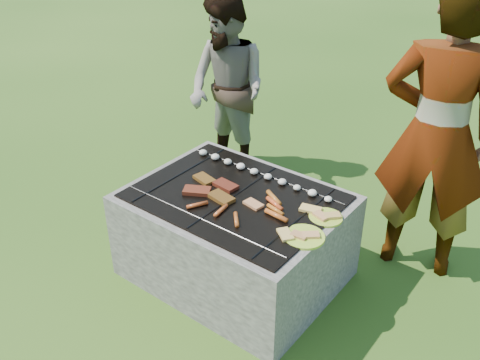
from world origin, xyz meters
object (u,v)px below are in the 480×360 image
object	(u,v)px
plate_near	(304,236)
cook	(437,135)
fire_pit	(235,239)
plate_far	(326,217)
bystander	(227,90)

from	to	relation	value
plate_near	cook	bearing A→B (deg)	70.84
fire_pit	cook	size ratio (longest dim) A/B	0.68
fire_pit	plate_far	world-z (taller)	plate_far
plate_far	cook	size ratio (longest dim) A/B	0.12
bystander	plate_near	bearing A→B (deg)	-28.77
plate_near	cook	xyz separation A→B (m)	(0.33, 0.95, 0.35)
cook	bystander	size ratio (longest dim) A/B	1.25
plate_far	fire_pit	bearing A→B (deg)	-166.19
plate_near	bystander	world-z (taller)	bystander
plate_far	plate_near	bearing A→B (deg)	-90.09
bystander	cook	bearing A→B (deg)	2.68
cook	fire_pit	bearing A→B (deg)	27.83
fire_pit	cook	bearing A→B (deg)	43.60
fire_pit	plate_near	xyz separation A→B (m)	(0.56, -0.10, 0.33)
plate_near	plate_far	bearing A→B (deg)	89.91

